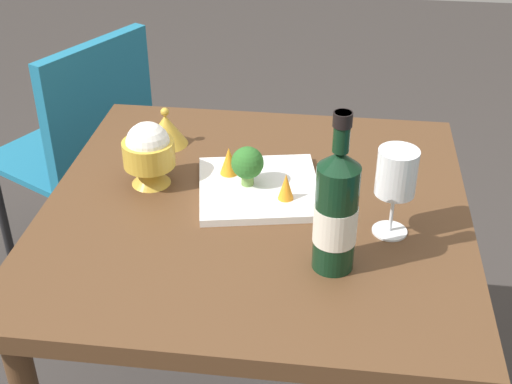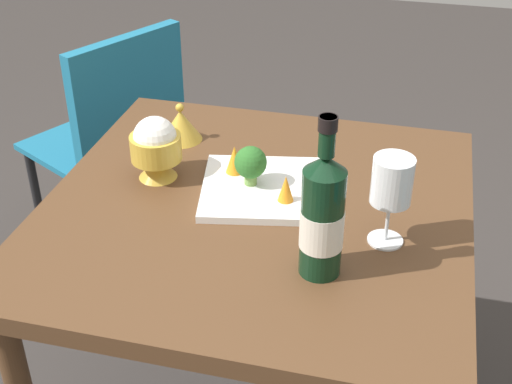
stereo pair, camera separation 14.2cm
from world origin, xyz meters
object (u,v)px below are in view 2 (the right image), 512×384
object	(u,v)px
wine_glass	(392,183)
rice_bowl	(156,147)
serving_plate	(260,188)
broccoli_floret	(251,163)
carrot_garnish_left	(235,159)
carrot_garnish_right	(286,188)
wine_bottle	(322,216)
rice_bowl_lid	(181,125)
chair_near_window	(118,130)

from	to	relation	value
wine_glass	rice_bowl	bearing A→B (deg)	166.63
wine_glass	serving_plate	world-z (taller)	wine_glass
wine_glass	broccoli_floret	distance (m)	0.32
carrot_garnish_left	carrot_garnish_right	xyz separation A→B (m)	(0.13, -0.09, -0.00)
wine_bottle	rice_bowl_lid	bearing A→B (deg)	134.15
wine_bottle	carrot_garnish_left	distance (m)	0.37
rice_bowl_lid	wine_bottle	bearing A→B (deg)	-45.85
wine_bottle	carrot_garnish_right	world-z (taller)	wine_bottle
rice_bowl_lid	carrot_garnish_left	bearing A→B (deg)	-39.72
carrot_garnish_right	wine_glass	bearing A→B (deg)	-18.41
wine_glass	serving_plate	distance (m)	0.32
chair_near_window	wine_glass	distance (m)	1.17
wine_bottle	wine_glass	xyz separation A→B (m)	(0.11, 0.12, 0.01)
wine_bottle	rice_bowl_lid	world-z (taller)	wine_bottle
rice_bowl_lid	carrot_garnish_right	distance (m)	0.38
rice_bowl_lid	carrot_garnish_left	world-z (taller)	rice_bowl_lid
rice_bowl	broccoli_floret	world-z (taller)	rice_bowl
serving_plate	carrot_garnish_right	size ratio (longest dim) A/B	5.19
chair_near_window	rice_bowl	world-z (taller)	rice_bowl
carrot_garnish_left	carrot_garnish_right	world-z (taller)	carrot_garnish_left
wine_glass	rice_bowl_lid	bearing A→B (deg)	149.77
carrot_garnish_left	carrot_garnish_right	distance (m)	0.16
chair_near_window	wine_bottle	xyz separation A→B (m)	(0.77, -0.82, 0.34)
carrot_garnish_left	broccoli_floret	bearing A→B (deg)	-41.35
wine_glass	rice_bowl	distance (m)	0.52
chair_near_window	carrot_garnish_right	size ratio (longest dim) A/B	15.02
rice_bowl_lid	broccoli_floret	bearing A→B (deg)	-40.07
chair_near_window	rice_bowl_lid	xyz separation A→B (m)	(0.37, -0.40, 0.26)
rice_bowl	rice_bowl_lid	xyz separation A→B (m)	(-0.01, 0.18, -0.04)
chair_near_window	serving_plate	bearing A→B (deg)	-106.07
rice_bowl	broccoli_floret	xyz separation A→B (m)	(0.21, -0.01, -0.01)
serving_plate	carrot_garnish_right	bearing A→B (deg)	-34.70
rice_bowl	carrot_garnish_right	distance (m)	0.30
rice_bowl_lid	serving_plate	size ratio (longest dim) A/B	0.34
chair_near_window	carrot_garnish_left	bearing A→B (deg)	-107.30
chair_near_window	carrot_garnish_right	world-z (taller)	chair_near_window
rice_bowl_lid	carrot_garnish_left	size ratio (longest dim) A/B	1.62
rice_bowl	carrot_garnish_left	xyz separation A→B (m)	(0.16, 0.03, -0.03)
wine_bottle	serving_plate	distance (m)	0.31
wine_bottle	wine_glass	bearing A→B (deg)	48.23
chair_near_window	rice_bowl_lid	distance (m)	0.60
carrot_garnish_right	serving_plate	bearing A→B (deg)	145.30
carrot_garnish_right	carrot_garnish_left	bearing A→B (deg)	146.82
wine_bottle	broccoli_floret	distance (m)	0.30
rice_bowl_lid	carrot_garnish_left	xyz separation A→B (m)	(0.17, -0.14, 0.01)
rice_bowl	carrot_garnish_right	bearing A→B (deg)	-9.68
wine_glass	rice_bowl_lid	distance (m)	0.60
broccoli_floret	carrot_garnish_left	world-z (taller)	broccoli_floret
chair_near_window	carrot_garnish_right	distance (m)	0.96
chair_near_window	rice_bowl_lid	size ratio (longest dim) A/B	8.50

